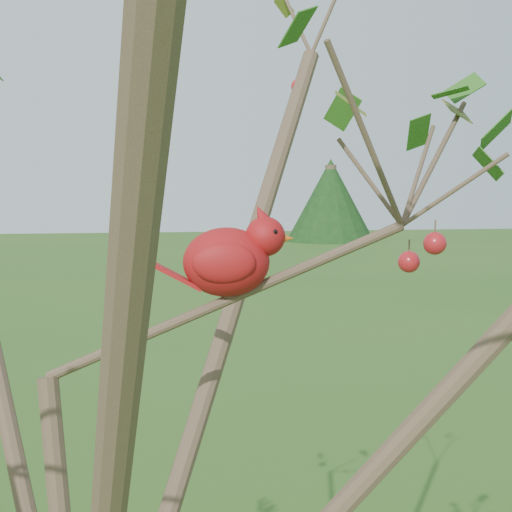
{
  "coord_description": "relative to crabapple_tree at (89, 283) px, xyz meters",
  "views": [
    {
      "loc": [
        0.07,
        -1.11,
        2.26
      ],
      "look_at": [
        0.3,
        0.07,
        2.15
      ],
      "focal_mm": 50.0,
      "sensor_mm": 36.0,
      "label": 1
    }
  ],
  "objects": [
    {
      "name": "distant_trees",
      "position": [
        0.46,
        25.93,
        -0.5
      ],
      "size": [
        41.98,
        16.07,
        3.83
      ],
      "color": "#433224",
      "rests_on": "ground"
    },
    {
      "name": "cardinal",
      "position": [
        0.23,
        0.1,
        0.02
      ],
      "size": [
        0.24,
        0.13,
        0.17
      ],
      "rotation": [
        0.0,
        0.0,
        -0.11
      ],
      "color": "#A7160E",
      "rests_on": "ground"
    },
    {
      "name": "crabapple_tree",
      "position": [
        0.0,
        0.0,
        0.0
      ],
      "size": [
        2.35,
        2.05,
        2.95
      ],
      "color": "#433224",
      "rests_on": "ground"
    }
  ]
}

